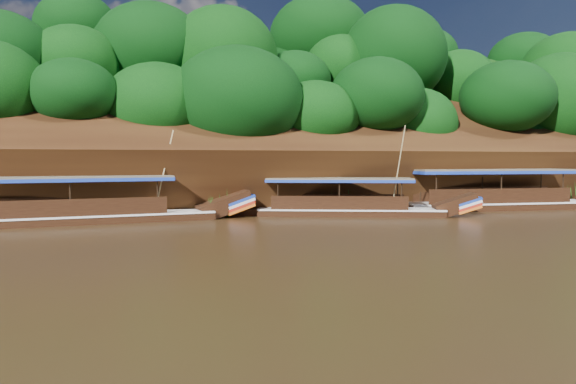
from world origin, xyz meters
The scene contains 6 objects.
ground centered at (0.00, 0.00, 0.00)m, with size 160.00×160.00×0.00m, color black.
riverbank centered at (-0.01, 22.73, 1.89)m, with size 120.00×30.06×19.40m.
boat_0 centered at (13.45, 7.61, 0.59)m, with size 16.23×4.13×6.43m.
boat_1 centered at (2.23, 7.17, 0.49)m, with size 12.27×6.53×5.50m.
boat_2 centered at (-11.92, 8.43, 0.54)m, with size 15.40×3.26×5.26m.
reeds centered at (-3.28, 9.43, 0.89)m, with size 49.16×2.49×2.24m.
Camera 1 is at (-12.36, -21.82, 3.28)m, focal length 35.00 mm.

